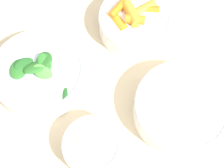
{
  "coord_description": "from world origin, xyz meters",
  "views": [
    {
      "loc": [
        0.18,
        -0.16,
        1.34
      ],
      "look_at": [
        -0.04,
        -0.04,
        0.76
      ],
      "focal_mm": 50.0,
      "sensor_mm": 36.0,
      "label": 1
    }
  ],
  "objects_px": {
    "bowl_beans_hotdog": "(181,108)",
    "bowl_cookies": "(93,146)",
    "bowl_carrots": "(135,21)",
    "bowl_greens": "(39,73)"
  },
  "relations": [
    {
      "from": "bowl_carrots",
      "to": "bowl_beans_hotdog",
      "type": "relative_size",
      "value": 0.87
    },
    {
      "from": "bowl_beans_hotdog",
      "to": "bowl_cookies",
      "type": "bearing_deg",
      "value": -95.27
    },
    {
      "from": "bowl_cookies",
      "to": "bowl_greens",
      "type": "bearing_deg",
      "value": -171.97
    },
    {
      "from": "bowl_carrots",
      "to": "bowl_greens",
      "type": "xyz_separation_m",
      "value": [
        0.01,
        -0.24,
        -0.0
      ]
    },
    {
      "from": "bowl_carrots",
      "to": "bowl_greens",
      "type": "distance_m",
      "value": 0.24
    },
    {
      "from": "bowl_carrots",
      "to": "bowl_greens",
      "type": "height_order",
      "value": "bowl_greens"
    },
    {
      "from": "bowl_beans_hotdog",
      "to": "bowl_cookies",
      "type": "height_order",
      "value": "bowl_beans_hotdog"
    },
    {
      "from": "bowl_greens",
      "to": "bowl_cookies",
      "type": "distance_m",
      "value": 0.19
    },
    {
      "from": "bowl_beans_hotdog",
      "to": "bowl_carrots",
      "type": "bearing_deg",
      "value": 173.92
    },
    {
      "from": "bowl_greens",
      "to": "bowl_carrots",
      "type": "bearing_deg",
      "value": 93.24
    }
  ]
}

